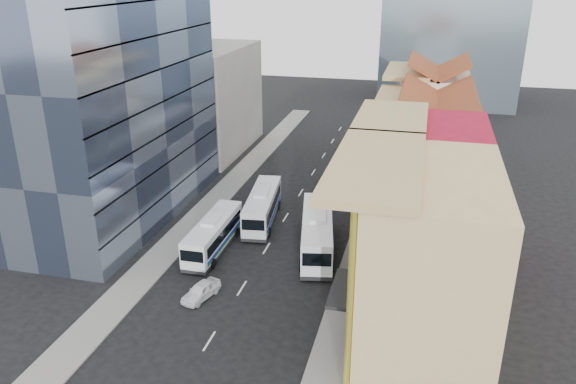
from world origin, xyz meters
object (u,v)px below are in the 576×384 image
(office_tower, at_px, (102,66))
(bus_left_far, at_px, (262,206))
(bus_right, at_px, (317,232))
(sedan_left, at_px, (201,291))
(shophouse_tan, at_px, (430,260))
(bus_left_near, at_px, (213,234))

(office_tower, relative_size, bus_left_far, 2.89)
(bus_right, relative_size, sedan_left, 3.14)
(office_tower, xyz_separation_m, bus_right, (21.50, -3.31, -13.17))
(office_tower, distance_m, bus_right, 25.43)
(shophouse_tan, distance_m, sedan_left, 17.46)
(sedan_left, bearing_deg, office_tower, 154.68)
(office_tower, distance_m, bus_left_near, 19.11)
(shophouse_tan, bearing_deg, office_tower, 155.70)
(office_tower, distance_m, bus_left_far, 20.13)
(shophouse_tan, bearing_deg, bus_right, 131.63)
(bus_left_near, relative_size, bus_left_far, 0.95)
(bus_left_far, bearing_deg, bus_right, -44.07)
(shophouse_tan, height_order, office_tower, office_tower)
(bus_left_near, distance_m, bus_left_far, 7.38)
(office_tower, relative_size, sedan_left, 8.25)
(shophouse_tan, relative_size, bus_left_far, 1.35)
(shophouse_tan, height_order, bus_left_far, shophouse_tan)
(shophouse_tan, distance_m, bus_right, 14.90)
(shophouse_tan, height_order, sedan_left, shophouse_tan)
(bus_left_far, bearing_deg, sedan_left, -99.41)
(office_tower, xyz_separation_m, sedan_left, (14.42, -13.08, -14.38))
(office_tower, bearing_deg, bus_left_near, -23.24)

